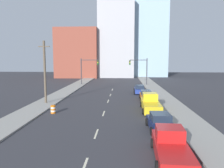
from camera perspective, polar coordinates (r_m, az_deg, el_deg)
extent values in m
cube|color=gray|center=(55.97, -8.46, 0.12)|extent=(3.45, 101.62, 0.15)
cube|color=gray|center=(55.24, 9.80, 0.01)|extent=(3.45, 101.62, 0.15)
cube|color=beige|center=(13.90, -7.28, -20.69)|extent=(0.16, 2.40, 0.01)
cube|color=beige|center=(19.14, -4.13, -12.80)|extent=(0.16, 2.40, 0.01)
cube|color=beige|center=(25.77, -2.19, -7.67)|extent=(0.16, 2.40, 0.01)
cube|color=beige|center=(32.94, -1.03, -4.50)|extent=(0.16, 2.40, 0.01)
cube|color=beige|center=(38.47, -0.43, -2.88)|extent=(0.16, 2.40, 0.01)
cube|color=beige|center=(44.96, 0.07, -1.50)|extent=(0.16, 2.40, 0.01)
cube|color=brown|center=(79.05, -8.45, 7.90)|extent=(14.00, 16.00, 16.41)
cube|color=#A8A8AD|center=(81.78, 1.22, 11.26)|extent=(12.00, 20.00, 25.91)
cube|color=#99B7CC|center=(86.34, 9.03, 12.18)|extent=(13.00, 20.00, 29.64)
cylinder|color=#38383D|center=(53.85, -8.03, 3.22)|extent=(0.24, 0.24, 6.44)
cylinder|color=#38383D|center=(53.41, -5.91, 6.25)|extent=(4.09, 0.16, 0.16)
cube|color=#194C1E|center=(53.14, -3.71, 5.59)|extent=(0.34, 0.32, 1.10)
cylinder|color=#4C0C0C|center=(52.96, -3.74, 5.96)|extent=(0.22, 0.04, 0.22)
cylinder|color=yellow|center=(52.97, -3.74, 5.59)|extent=(0.22, 0.04, 0.22)
cylinder|color=#0C3F14|center=(52.98, -3.73, 5.22)|extent=(0.22, 0.04, 0.22)
cylinder|color=#38383D|center=(53.16, 9.08, 3.16)|extent=(0.24, 0.24, 6.44)
cylinder|color=#38383D|center=(52.89, 6.92, 6.24)|extent=(4.09, 0.16, 0.16)
cube|color=#194C1E|center=(52.80, 4.68, 5.58)|extent=(0.34, 0.32, 1.10)
cylinder|color=#4C0C0C|center=(52.62, 4.69, 5.95)|extent=(0.22, 0.04, 0.22)
cylinder|color=yellow|center=(52.63, 4.69, 5.58)|extent=(0.22, 0.04, 0.22)
cylinder|color=#0C3F14|center=(52.63, 4.68, 5.21)|extent=(0.22, 0.04, 0.22)
cylinder|color=brown|center=(31.97, -17.13, 2.85)|extent=(0.32, 0.32, 8.84)
cube|color=brown|center=(31.95, -17.36, 9.34)|extent=(1.60, 0.14, 0.14)
cylinder|color=orange|center=(26.69, -15.11, -7.19)|extent=(0.56, 0.56, 0.19)
cylinder|color=white|center=(26.65, -15.12, -6.80)|extent=(0.56, 0.56, 0.19)
cylinder|color=orange|center=(26.60, -15.14, -6.40)|extent=(0.56, 0.56, 0.19)
cylinder|color=white|center=(26.56, -15.15, -6.00)|extent=(0.56, 0.56, 0.19)
cylinder|color=orange|center=(26.52, -15.16, -5.60)|extent=(0.56, 0.56, 0.19)
cube|color=red|center=(14.91, 15.25, -16.36)|extent=(2.31, 5.68, 0.84)
cube|color=red|center=(15.39, 14.84, -12.28)|extent=(1.87, 1.76, 0.83)
cylinder|color=black|center=(16.48, 10.51, -14.96)|extent=(0.25, 0.68, 0.67)
cylinder|color=black|center=(16.78, 17.89, -14.78)|extent=(0.25, 0.68, 0.67)
cylinder|color=black|center=(13.34, 11.74, -20.42)|extent=(0.25, 0.68, 0.67)
cube|color=#141E47|center=(20.28, 12.49, -10.22)|extent=(2.07, 4.38, 0.70)
cube|color=#1E2838|center=(20.09, 12.54, -8.38)|extent=(1.74, 2.01, 0.65)
cylinder|color=black|center=(21.42, 9.14, -9.77)|extent=(0.25, 0.71, 0.70)
cylinder|color=black|center=(21.79, 14.28, -9.60)|extent=(0.25, 0.71, 0.70)
cylinder|color=black|center=(18.91, 10.37, -12.04)|extent=(0.25, 0.71, 0.70)
cylinder|color=black|center=(19.33, 16.19, -11.78)|extent=(0.25, 0.71, 0.70)
cube|color=gold|center=(27.45, 10.06, -5.49)|extent=(2.13, 6.35, 0.93)
cube|color=gold|center=(28.20, 9.90, -3.25)|extent=(1.81, 1.92, 0.91)
cylinder|color=black|center=(29.33, 7.60, -5.28)|extent=(0.23, 0.68, 0.68)
cylinder|color=black|center=(29.55, 11.68, -5.27)|extent=(0.23, 0.68, 0.68)
cylinder|color=black|center=(25.52, 8.16, -7.09)|extent=(0.23, 0.68, 0.68)
cylinder|color=black|center=(25.76, 12.85, -7.06)|extent=(0.23, 0.68, 0.68)
cube|color=orange|center=(34.26, 8.85, -3.27)|extent=(1.79, 4.74, 0.70)
cube|color=#1E2838|center=(34.16, 8.87, -2.18)|extent=(1.54, 2.15, 0.63)
cylinder|color=black|center=(35.67, 7.23, -3.20)|extent=(0.23, 0.62, 0.61)
cylinder|color=black|center=(35.82, 10.07, -3.21)|extent=(0.23, 0.62, 0.61)
cylinder|color=black|center=(32.80, 7.51, -4.07)|extent=(0.23, 0.62, 0.61)
cylinder|color=black|center=(32.96, 10.60, -4.07)|extent=(0.23, 0.62, 0.61)
cube|color=navy|center=(40.69, 7.18, -1.65)|extent=(1.86, 4.52, 0.69)
cube|color=#1E2838|center=(40.60, 7.19, -0.72)|extent=(1.59, 2.05, 0.64)
cylinder|color=black|center=(42.06, 5.85, -1.61)|extent=(0.24, 0.72, 0.72)
cylinder|color=black|center=(42.14, 8.32, -1.63)|extent=(0.24, 0.72, 0.72)
cylinder|color=black|center=(39.31, 5.94, -2.19)|extent=(0.24, 0.72, 0.72)
cylinder|color=black|center=(39.40, 8.59, -2.21)|extent=(0.24, 0.72, 0.72)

